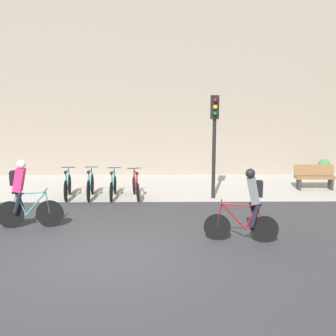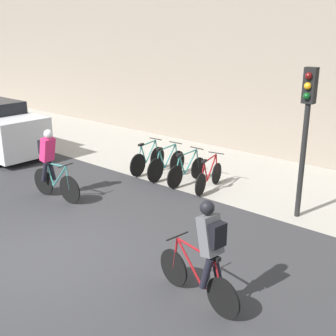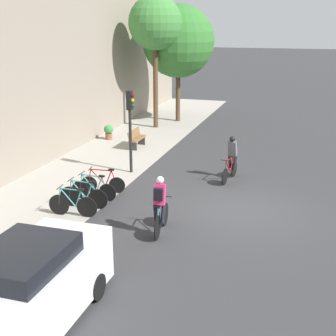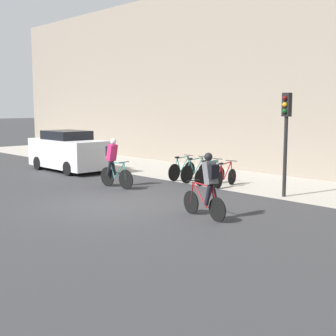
{
  "view_description": "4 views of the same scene",
  "coord_description": "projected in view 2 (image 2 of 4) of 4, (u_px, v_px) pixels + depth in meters",
  "views": [
    {
      "loc": [
        1.17,
        -8.63,
        3.52
      ],
      "look_at": [
        1.33,
        3.64,
        1.27
      ],
      "focal_mm": 45.0,
      "sensor_mm": 36.0,
      "label": 1
    },
    {
      "loc": [
        6.44,
        -3.79,
        4.08
      ],
      "look_at": [
        -0.17,
        3.9,
        0.81
      ],
      "focal_mm": 45.0,
      "sensor_mm": 36.0,
      "label": 2
    },
    {
      "loc": [
        -14.44,
        -2.0,
        6.03
      ],
      "look_at": [
        -0.23,
        2.42,
        1.34
      ],
      "focal_mm": 50.0,
      "sensor_mm": 36.0,
      "label": 3
    },
    {
      "loc": [
        11.28,
        -8.19,
        2.96
      ],
      "look_at": [
        -0.22,
        2.63,
        0.87
      ],
      "focal_mm": 50.0,
      "sensor_mm": 36.0,
      "label": 4
    }
  ],
  "objects": [
    {
      "name": "ground",
      "position": [
        41.0,
        258.0,
        7.98
      ],
      "size": [
        200.0,
        200.0,
        0.0
      ],
      "primitive_type": "plane",
      "color": "#333335"
    },
    {
      "name": "traffic_light_pole",
      "position": [
        307.0,
        116.0,
        9.08
      ],
      "size": [
        0.26,
        0.3,
        3.39
      ],
      "color": "black",
      "rests_on": "ground"
    },
    {
      "name": "cyclist_grey",
      "position": [
        206.0,
        251.0,
        6.32
      ],
      "size": [
        1.74,
        0.53,
        1.76
      ],
      "color": "black",
      "rests_on": "ground"
    },
    {
      "name": "building_facade",
      "position": [
        283.0,
        22.0,
        13.34
      ],
      "size": [
        44.0,
        0.6,
        8.76
      ],
      "primitive_type": "cube",
      "color": "gray",
      "rests_on": "ground"
    },
    {
      "name": "parked_bike_3",
      "position": [
        209.0,
        176.0,
        11.36
      ],
      "size": [
        0.48,
        1.63,
        0.94
      ],
      "color": "black",
      "rests_on": "ground"
    },
    {
      "name": "kerb_strip",
      "position": [
        233.0,
        172.0,
        12.85
      ],
      "size": [
        44.0,
        4.5,
        0.01
      ],
      "primitive_type": "cube",
      "color": "#A39E93",
      "rests_on": "ground"
    },
    {
      "name": "cyclist_pink",
      "position": [
        50.0,
        162.0,
        10.63
      ],
      "size": [
        1.72,
        0.46,
        1.8
      ],
      "color": "black",
      "rests_on": "ground"
    },
    {
      "name": "parked_bike_2",
      "position": [
        187.0,
        170.0,
        11.83
      ],
      "size": [
        0.46,
        1.69,
        0.95
      ],
      "color": "black",
      "rests_on": "ground"
    },
    {
      "name": "parked_bike_1",
      "position": [
        167.0,
        164.0,
        12.29
      ],
      "size": [
        0.46,
        1.73,
        0.98
      ],
      "color": "black",
      "rests_on": "ground"
    },
    {
      "name": "parked_bike_0",
      "position": [
        148.0,
        159.0,
        12.76
      ],
      "size": [
        0.46,
        1.65,
        0.98
      ],
      "color": "black",
      "rests_on": "ground"
    }
  ]
}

